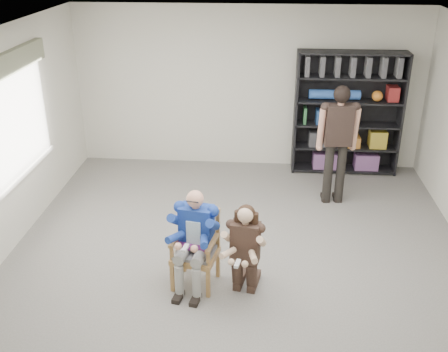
# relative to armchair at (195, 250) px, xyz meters

# --- Properties ---
(room_shell) EXTENTS (6.00, 7.00, 2.80)m
(room_shell) POSITION_rel_armchair_xyz_m (0.47, 0.23, 0.93)
(room_shell) COLOR silver
(room_shell) RESTS_ON ground
(floor) EXTENTS (6.00, 7.00, 0.01)m
(floor) POSITION_rel_armchair_xyz_m (0.47, 0.23, -0.47)
(floor) COLOR slate
(floor) RESTS_ON ground
(window_left) EXTENTS (0.16, 2.00, 1.75)m
(window_left) POSITION_rel_armchair_xyz_m (-2.48, 1.23, 1.16)
(window_left) COLOR silver
(window_left) RESTS_ON room_shell
(armchair) EXTENTS (0.64, 0.62, 0.95)m
(armchair) POSITION_rel_armchair_xyz_m (0.00, 0.00, 0.00)
(armchair) COLOR #A87F3E
(armchair) RESTS_ON floor
(seated_man) EXTENTS (0.66, 0.82, 1.23)m
(seated_man) POSITION_rel_armchair_xyz_m (0.00, -0.00, 0.14)
(seated_man) COLOR navy
(seated_man) RESTS_ON floor
(kneeling_woman) EXTENTS (0.61, 0.83, 1.12)m
(kneeling_woman) POSITION_rel_armchair_xyz_m (0.58, -0.12, 0.09)
(kneeling_woman) COLOR #35241D
(kneeling_woman) RESTS_ON floor
(bookshelf) EXTENTS (1.80, 0.38, 2.10)m
(bookshelf) POSITION_rel_armchair_xyz_m (2.17, 3.51, 0.58)
(bookshelf) COLOR black
(bookshelf) RESTS_ON floor
(standing_man) EXTENTS (0.60, 0.37, 1.85)m
(standing_man) POSITION_rel_armchair_xyz_m (1.86, 2.28, 0.45)
(standing_man) COLOR black
(standing_man) RESTS_ON floor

